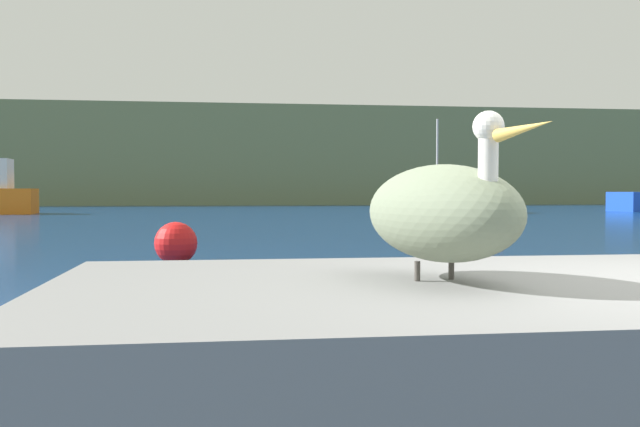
{
  "coord_description": "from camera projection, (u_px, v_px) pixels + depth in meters",
  "views": [
    {
      "loc": [
        -2.36,
        -3.26,
        1.36
      ],
      "look_at": [
        0.36,
        16.91,
        0.67
      ],
      "focal_mm": 39.83,
      "sensor_mm": 36.0,
      "label": 1
    }
  ],
  "objects": [
    {
      "name": "fishing_boat_red",
      "position": [
        458.0,
        197.0,
        41.01
      ],
      "size": [
        5.02,
        2.1,
        5.4
      ],
      "rotation": [
        0.0,
        0.0,
        3.29
      ],
      "color": "red",
      "rests_on": "ground"
    },
    {
      "name": "mooring_buoy",
      "position": [
        176.0,
        243.0,
        12.83
      ],
      "size": [
        0.78,
        0.78,
        0.78
      ],
      "primitive_type": "sphere",
      "color": "red",
      "rests_on": "ground"
    },
    {
      "name": "hillside_backdrop",
      "position": [
        249.0,
        159.0,
        69.03
      ],
      "size": [
        140.0,
        17.11,
        8.74
      ],
      "primitive_type": "cube",
      "color": "#6B7A51",
      "rests_on": "ground"
    },
    {
      "name": "pier_dock",
      "position": [
        440.0,
        369.0,
        3.6
      ],
      "size": [
        3.94,
        2.56,
        0.89
      ],
      "primitive_type": "cube",
      "color": "gray",
      "rests_on": "ground"
    },
    {
      "name": "pelican",
      "position": [
        442.0,
        212.0,
        3.56
      ],
      "size": [
        0.83,
        1.46,
        0.82
      ],
      "rotation": [
        0.0,
        0.0,
        -1.34
      ],
      "color": "gray",
      "rests_on": "pier_dock"
    }
  ]
}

